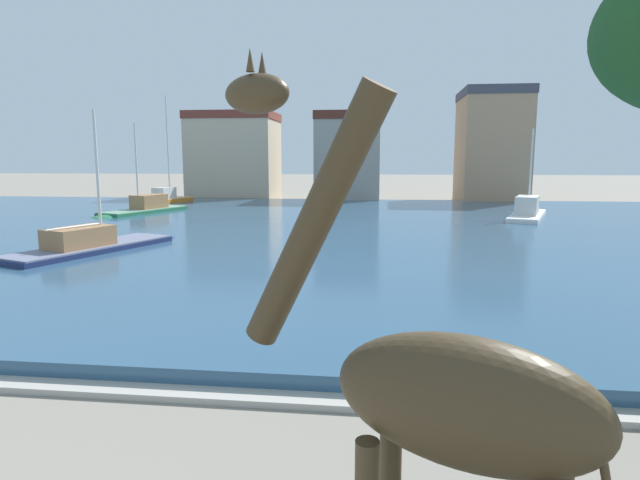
{
  "coord_description": "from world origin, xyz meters",
  "views": [
    {
      "loc": [
        3.52,
        -1.2,
        4.16
      ],
      "look_at": [
        2.04,
        11.34,
        2.2
      ],
      "focal_mm": 29.13,
      "sensor_mm": 36.0,
      "label": 1
    }
  ],
  "objects": [
    {
      "name": "sailboat_orange",
      "position": [
        -15.14,
        42.94,
        0.62
      ],
      "size": [
        3.08,
        6.32,
        9.64
      ],
      "color": "orange",
      "rests_on": "ground"
    },
    {
      "name": "sailboat_white",
      "position": [
        13.15,
        34.21,
        0.59
      ],
      "size": [
        4.52,
        8.6,
        6.15
      ],
      "color": "white",
      "rests_on": "ground"
    },
    {
      "name": "townhouse_wide_warehouse",
      "position": [
        -11.84,
        52.32,
        4.51
      ],
      "size": [
        8.88,
        6.76,
        8.98
      ],
      "color": "#C6B293",
      "rests_on": "ground"
    },
    {
      "name": "sailboat_green",
      "position": [
        -13.59,
        33.88,
        0.53
      ],
      "size": [
        4.4,
        8.29,
        6.68
      ],
      "color": "#236B42",
      "rests_on": "ground"
    },
    {
      "name": "giraffe_statue",
      "position": [
        3.93,
        2.07,
        2.53
      ],
      "size": [
        2.72,
        1.51,
        4.95
      ],
      "color": "#42331E",
      "rests_on": "ground"
    },
    {
      "name": "townhouse_end_terrace",
      "position": [
        13.93,
        50.94,
        5.38
      ],
      "size": [
        6.05,
        7.79,
        10.73
      ],
      "color": "tan",
      "rests_on": "ground"
    },
    {
      "name": "harbor_water",
      "position": [
        0.0,
        27.97,
        0.21
      ],
      "size": [
        83.83,
        41.26,
        0.41
      ],
      "primitive_type": "cube",
      "color": "#2D5170",
      "rests_on": "ground"
    },
    {
      "name": "mooring_bollard",
      "position": [
        6.4,
        6.94,
        0.25
      ],
      "size": [
        0.24,
        0.24,
        0.5
      ],
      "primitive_type": "cylinder",
      "color": "#232326",
      "rests_on": "ground"
    },
    {
      "name": "sailboat_navy",
      "position": [
        -8.22,
        19.19,
        0.48
      ],
      "size": [
        4.71,
        8.52,
        6.19
      ],
      "color": "navy",
      "rests_on": "ground"
    },
    {
      "name": "townhouse_tall_gabled",
      "position": [
        0.25,
        50.97,
        4.35
      ],
      "size": [
        6.25,
        7.81,
        8.67
      ],
      "color": "gray",
      "rests_on": "ground"
    },
    {
      "name": "quay_edge_coping",
      "position": [
        0.0,
        7.09,
        0.06
      ],
      "size": [
        83.83,
        0.5,
        0.12
      ],
      "primitive_type": "cube",
      "color": "#ADA89E",
      "rests_on": "ground"
    }
  ]
}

